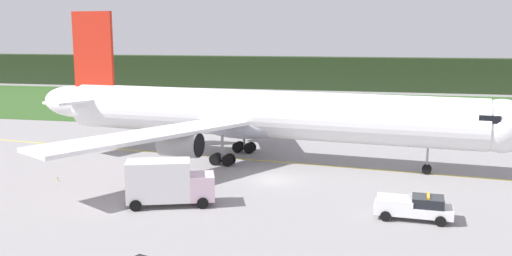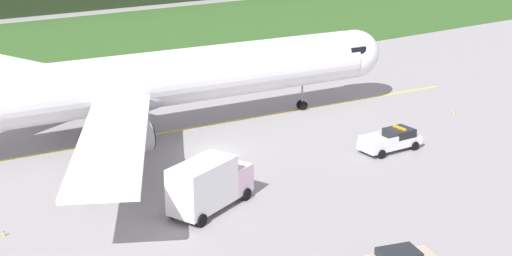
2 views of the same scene
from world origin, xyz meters
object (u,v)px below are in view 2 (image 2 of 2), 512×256
Objects in this scene: airliner at (136,83)px; apron_cone at (368,142)px; catering_truck at (209,184)px; ops_pickup_truck at (392,140)px.

apron_cone is at bearing -43.07° from airliner.
airliner is 7.45× the size of catering_truck.
catering_truck reaches higher than apron_cone.
catering_truck is at bearing -171.02° from apron_cone.
ops_pickup_truck is at bearing -70.04° from apron_cone.
airliner is 22.62m from ops_pickup_truck.
apron_cone is (18.24, 2.88, -1.56)m from catering_truck.
catering_truck is 10.38× the size of apron_cone.
apron_cone is at bearing 109.96° from ops_pickup_truck.
airliner is 9.45× the size of ops_pickup_truck.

